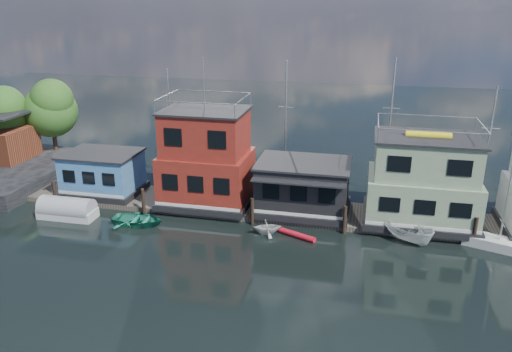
% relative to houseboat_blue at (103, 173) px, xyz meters
% --- Properties ---
extents(ground, '(160.00, 160.00, 0.00)m').
position_rel_houseboat_blue_xyz_m(ground, '(18.00, -12.00, -2.21)').
color(ground, black).
rests_on(ground, ground).
extents(dock, '(48.00, 5.00, 0.40)m').
position_rel_houseboat_blue_xyz_m(dock, '(18.00, 0.00, -2.01)').
color(dock, '#595147').
rests_on(dock, ground).
extents(houseboat_blue, '(6.40, 4.90, 3.66)m').
position_rel_houseboat_blue_xyz_m(houseboat_blue, '(0.00, 0.00, 0.00)').
color(houseboat_blue, black).
rests_on(houseboat_blue, dock).
extents(houseboat_red, '(7.40, 5.90, 11.86)m').
position_rel_houseboat_blue_xyz_m(houseboat_red, '(9.50, 0.00, 1.90)').
color(houseboat_red, black).
rests_on(houseboat_red, dock).
extents(houseboat_dark, '(7.40, 6.10, 4.06)m').
position_rel_houseboat_blue_xyz_m(houseboat_dark, '(17.50, -0.02, 0.21)').
color(houseboat_dark, black).
rests_on(houseboat_dark, dock).
extents(houseboat_green, '(8.40, 5.90, 7.03)m').
position_rel_houseboat_blue_xyz_m(houseboat_green, '(26.50, 0.00, 1.34)').
color(houseboat_green, black).
rests_on(houseboat_green, dock).
extents(pilings, '(42.28, 0.28, 2.20)m').
position_rel_houseboat_blue_xyz_m(pilings, '(17.67, -2.80, -1.11)').
color(pilings, '#2D2116').
rests_on(pilings, ground).
extents(background_masts, '(36.40, 0.16, 12.00)m').
position_rel_houseboat_blue_xyz_m(background_masts, '(22.76, 6.00, 3.35)').
color(background_masts, silver).
rests_on(background_masts, ground).
extents(shore, '(12.40, 15.72, 8.24)m').
position_rel_houseboat_blue_xyz_m(shore, '(-12.67, 3.86, 1.39)').
color(shore, black).
rests_on(shore, ground).
extents(motorboat, '(4.11, 3.46, 1.53)m').
position_rel_houseboat_blue_xyz_m(motorboat, '(25.51, -3.23, -1.44)').
color(motorboat, white).
rests_on(motorboat, ground).
extents(dinghy_white, '(2.66, 2.47, 1.15)m').
position_rel_houseboat_blue_xyz_m(dinghy_white, '(15.45, -4.12, -1.63)').
color(dinghy_white, silver).
rests_on(dinghy_white, ground).
extents(red_kayak, '(2.87, 1.58, 0.43)m').
position_rel_houseboat_blue_xyz_m(red_kayak, '(17.71, -4.24, -1.99)').
color(red_kayak, red).
rests_on(red_kayak, ground).
extents(tarp_runabout, '(4.58, 1.88, 1.85)m').
position_rel_houseboat_blue_xyz_m(tarp_runabout, '(-0.63, -4.79, -1.52)').
color(tarp_runabout, silver).
rests_on(tarp_runabout, ground).
extents(dinghy_teal, '(4.10, 2.96, 0.84)m').
position_rel_houseboat_blue_xyz_m(dinghy_teal, '(5.37, -4.76, -1.79)').
color(dinghy_teal, '#238167').
rests_on(dinghy_teal, ground).
extents(day_sailer, '(4.87, 2.93, 7.28)m').
position_rel_houseboat_blue_xyz_m(day_sailer, '(31.67, -2.80, -1.78)').
color(day_sailer, silver).
rests_on(day_sailer, ground).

